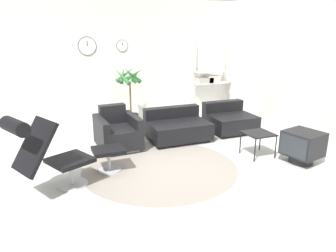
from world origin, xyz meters
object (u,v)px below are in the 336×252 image
Objects in this scene: shelf_unit at (209,77)px; lounge_chair at (44,149)px; crt_television at (303,146)px; couch_second at (229,121)px; potted_plant at (130,100)px; couch_low at (177,128)px; ottoman at (109,154)px; side_table at (258,135)px; armchair_red at (117,133)px.

lounge_chair is at bearing -143.34° from shelf_unit.
couch_second is at bearing -7.75° from crt_television.
potted_plant is 0.72× the size of shelf_unit.
couch_low is 1.81× the size of crt_television.
lounge_chair is 2.40× the size of ottoman.
potted_plant is at bearing 122.17° from side_table.
shelf_unit is (0.61, 2.94, 0.58)m from side_table.
couch_second is at bearing 20.77° from ottoman.
potted_plant is at bearing -29.39° from couch_second.
potted_plant is at bearing -169.11° from shelf_unit.
couch_second is 1.47m from side_table.
couch_low and couch_second have the same top height.
couch_low is at bearing -134.58° from shelf_unit.
shelf_unit reaches higher than side_table.
couch_second is (3.78, 1.52, -0.42)m from lounge_chair.
couch_second is at bearing 86.39° from lounge_chair.
ottoman is 0.55× the size of armchair_red.
couch_second is at bearing -101.05° from shelf_unit.
side_table reaches higher than ottoman.
couch_low is 0.86× the size of potted_plant.
side_table is 3.05m from shelf_unit.
ottoman is 2.39m from potted_plant.
armchair_red is 1.35× the size of crt_television.
shelf_unit is (2.78, 1.63, 0.67)m from armchair_red.
couch_second is (1.27, 0.08, 0.00)m from couch_low.
potted_plant is (-0.63, 1.16, 0.38)m from couch_low.
lounge_chair is at bearing -178.45° from side_table.
lounge_chair is 1.08m from ottoman.
ottoman is 1.03× the size of side_table.
shelf_unit is (4.07, 3.03, 0.31)m from lounge_chair.
ottoman is at bearing 90.00° from lounge_chair.
lounge_chair reaches higher than armchair_red.
lounge_chair is 0.61× the size of shelf_unit.
shelf_unit reaches higher than ottoman.
side_table is at bearing -101.76° from shelf_unit.
potted_plant is at bearing 118.66° from lounge_chair.
shelf_unit is at bearing 10.89° from potted_plant.
armchair_red is at bearing 42.71° from crt_television.
lounge_chair reaches higher than side_table.
ottoman is 2.57m from side_table.
armchair_red is 2.49m from couch_second.
couch_second is at bearing -29.72° from potted_plant.
armchair_red is at bearing 68.99° from ottoman.
couch_second is (2.49, 0.13, -0.06)m from armchair_red.
shelf_unit reaches higher than couch_second.
couch_second is (2.86, 1.08, -0.05)m from ottoman.
couch_low is 1.66m from side_table.
shelf_unit is at bearing 39.41° from ottoman.
couch_second reaches higher than side_table.
armchair_red is at bearing -149.61° from shelf_unit.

